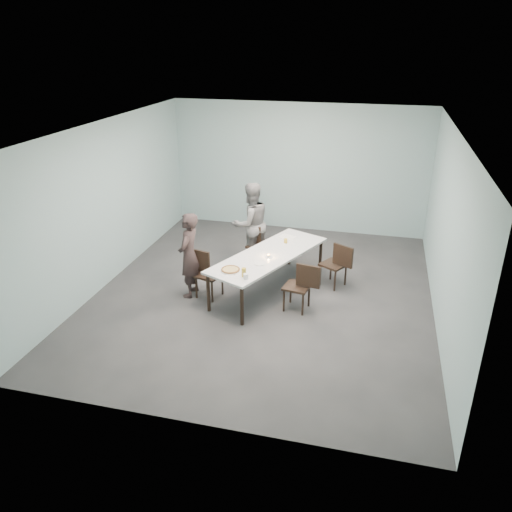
% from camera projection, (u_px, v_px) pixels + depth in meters
% --- Properties ---
extents(ground, '(7.00, 7.00, 0.00)m').
position_uv_depth(ground, '(264.00, 293.00, 9.22)').
color(ground, '#333335').
rests_on(ground, ground).
extents(room_shell, '(6.02, 7.02, 3.01)m').
position_uv_depth(room_shell, '(264.00, 187.00, 8.40)').
color(room_shell, '#93B4B9').
rests_on(room_shell, ground).
extents(table, '(1.87, 2.74, 0.75)m').
position_uv_depth(table, '(269.00, 257.00, 9.02)').
color(table, white).
rests_on(table, ground).
extents(chair_near_left, '(0.65, 0.51, 0.87)m').
position_uv_depth(chair_near_left, '(205.00, 270.00, 8.95)').
color(chair_near_left, black).
rests_on(chair_near_left, ground).
extents(chair_far_left, '(0.63, 0.59, 0.87)m').
position_uv_depth(chair_far_left, '(257.00, 243.00, 10.12)').
color(chair_far_left, black).
rests_on(chair_far_left, ground).
extents(chair_near_right, '(0.64, 0.48, 0.87)m').
position_uv_depth(chair_near_right, '(302.00, 284.00, 8.47)').
color(chair_near_right, black).
rests_on(chair_near_right, ground).
extents(chair_far_right, '(0.64, 0.57, 0.87)m').
position_uv_depth(chair_far_right, '(337.00, 262.00, 9.27)').
color(chair_far_right, black).
rests_on(chair_far_right, ground).
extents(diner_near, '(0.38, 0.57, 1.57)m').
position_uv_depth(diner_near, '(189.00, 255.00, 8.86)').
color(diner_near, black).
rests_on(diner_near, ground).
extents(diner_far, '(1.05, 1.04, 1.71)m').
position_uv_depth(diner_far, '(251.00, 224.00, 10.14)').
color(diner_far, slate).
rests_on(diner_far, ground).
extents(pizza, '(0.34, 0.34, 0.04)m').
position_uv_depth(pizza, '(231.00, 270.00, 8.36)').
color(pizza, white).
rests_on(pizza, table).
extents(side_plate, '(0.18, 0.18, 0.01)m').
position_uv_depth(side_plate, '(260.00, 264.00, 8.60)').
color(side_plate, white).
rests_on(side_plate, table).
extents(beer_glass, '(0.08, 0.08, 0.15)m').
position_uv_depth(beer_glass, '(244.00, 272.00, 8.13)').
color(beer_glass, gold).
rests_on(beer_glass, table).
extents(water_tumbler, '(0.08, 0.08, 0.09)m').
position_uv_depth(water_tumbler, '(246.00, 276.00, 8.06)').
color(water_tumbler, silver).
rests_on(water_tumbler, table).
extents(tealight, '(0.06, 0.06, 0.05)m').
position_uv_depth(tealight, '(269.00, 256.00, 8.87)').
color(tealight, silver).
rests_on(tealight, table).
extents(amber_tumbler, '(0.07, 0.07, 0.08)m').
position_uv_depth(amber_tumbler, '(286.00, 241.00, 9.46)').
color(amber_tumbler, gold).
rests_on(amber_tumbler, table).
extents(menu, '(0.36, 0.32, 0.01)m').
position_uv_depth(menu, '(288.00, 237.00, 9.75)').
color(menu, silver).
rests_on(menu, table).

